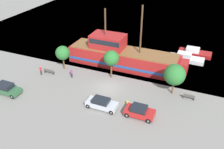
{
  "coord_description": "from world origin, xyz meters",
  "views": [
    {
      "loc": [
        13.28,
        -29.86,
        21.26
      ],
      "look_at": [
        -0.17,
        2.0,
        1.2
      ],
      "focal_mm": 40.0,
      "sensor_mm": 36.0,
      "label": 1
    }
  ],
  "objects_px": {
    "fire_hydrant": "(128,103)",
    "moored_boat_dockside": "(194,53)",
    "parked_car_curb_front": "(102,103)",
    "parked_car_curb_mid": "(6,89)",
    "bench_promenade_west": "(49,71)",
    "parked_car_curb_rear": "(139,112)",
    "bench_promenade_east": "(189,97)",
    "pirate_ship": "(122,55)",
    "pedestrian_walking_near": "(72,73)",
    "moored_boat_outer": "(186,58)",
    "pedestrian_walking_far": "(41,70)"
  },
  "relations": [
    {
      "from": "bench_promenade_east",
      "to": "pedestrian_walking_near",
      "type": "distance_m",
      "value": 18.85
    },
    {
      "from": "pedestrian_walking_near",
      "to": "pedestrian_walking_far",
      "type": "height_order",
      "value": "pedestrian_walking_far"
    },
    {
      "from": "pedestrian_walking_far",
      "to": "pirate_ship",
      "type": "bearing_deg",
      "value": 36.62
    },
    {
      "from": "fire_hydrant",
      "to": "moored_boat_outer",
      "type": "bearing_deg",
      "value": 72.62
    },
    {
      "from": "bench_promenade_east",
      "to": "bench_promenade_west",
      "type": "distance_m",
      "value": 23.11
    },
    {
      "from": "fire_hydrant",
      "to": "bench_promenade_east",
      "type": "bearing_deg",
      "value": 32.08
    },
    {
      "from": "moored_boat_outer",
      "to": "pedestrian_walking_near",
      "type": "bearing_deg",
      "value": -140.42
    },
    {
      "from": "pirate_ship",
      "to": "pedestrian_walking_near",
      "type": "distance_m",
      "value": 9.49
    },
    {
      "from": "moored_boat_outer",
      "to": "parked_car_curb_front",
      "type": "relative_size",
      "value": 1.45
    },
    {
      "from": "parked_car_curb_mid",
      "to": "bench_promenade_west",
      "type": "relative_size",
      "value": 2.45
    },
    {
      "from": "pedestrian_walking_near",
      "to": "moored_boat_dockside",
      "type": "bearing_deg",
      "value": 43.5
    },
    {
      "from": "parked_car_curb_front",
      "to": "bench_promenade_east",
      "type": "height_order",
      "value": "parked_car_curb_front"
    },
    {
      "from": "fire_hydrant",
      "to": "parked_car_curb_rear",
      "type": "bearing_deg",
      "value": -36.25
    },
    {
      "from": "moored_boat_outer",
      "to": "pedestrian_walking_near",
      "type": "relative_size",
      "value": 3.9
    },
    {
      "from": "parked_car_curb_front",
      "to": "parked_car_curb_rear",
      "type": "distance_m",
      "value": 5.32
    },
    {
      "from": "parked_car_curb_mid",
      "to": "pedestrian_walking_far",
      "type": "height_order",
      "value": "pedestrian_walking_far"
    },
    {
      "from": "pedestrian_walking_far",
      "to": "parked_car_curb_rear",
      "type": "bearing_deg",
      "value": -12.04
    },
    {
      "from": "fire_hydrant",
      "to": "bench_promenade_east",
      "type": "relative_size",
      "value": 0.48
    },
    {
      "from": "fire_hydrant",
      "to": "moored_boat_dockside",
      "type": "bearing_deg",
      "value": 72.15
    },
    {
      "from": "moored_boat_outer",
      "to": "pedestrian_walking_near",
      "type": "height_order",
      "value": "pedestrian_walking_near"
    },
    {
      "from": "fire_hydrant",
      "to": "parked_car_curb_front",
      "type": "bearing_deg",
      "value": -148.03
    },
    {
      "from": "bench_promenade_west",
      "to": "parked_car_curb_front",
      "type": "bearing_deg",
      "value": -22.5
    },
    {
      "from": "bench_promenade_west",
      "to": "pirate_ship",
      "type": "bearing_deg",
      "value": 36.22
    },
    {
      "from": "moored_boat_dockside",
      "to": "bench_promenade_east",
      "type": "xyz_separation_m",
      "value": [
        1.15,
        -15.5,
        -0.12
      ]
    },
    {
      "from": "pirate_ship",
      "to": "pedestrian_walking_near",
      "type": "bearing_deg",
      "value": -130.35
    },
    {
      "from": "pirate_ship",
      "to": "moored_boat_dockside",
      "type": "relative_size",
      "value": 3.4
    },
    {
      "from": "parked_car_curb_front",
      "to": "pedestrian_walking_near",
      "type": "height_order",
      "value": "pedestrian_walking_near"
    },
    {
      "from": "pirate_ship",
      "to": "fire_hydrant",
      "type": "distance_m",
      "value": 11.97
    },
    {
      "from": "fire_hydrant",
      "to": "bench_promenade_east",
      "type": "xyz_separation_m",
      "value": [
        7.69,
        4.82,
        0.02
      ]
    },
    {
      "from": "bench_promenade_east",
      "to": "parked_car_curb_rear",
      "type": "bearing_deg",
      "value": -130.17
    },
    {
      "from": "moored_boat_dockside",
      "to": "parked_car_curb_mid",
      "type": "xyz_separation_m",
      "value": [
        -24.3,
        -24.56,
        0.24
      ]
    },
    {
      "from": "moored_boat_outer",
      "to": "bench_promenade_east",
      "type": "height_order",
      "value": "moored_boat_outer"
    },
    {
      "from": "parked_car_curb_rear",
      "to": "bench_promenade_east",
      "type": "distance_m",
      "value": 8.46
    },
    {
      "from": "parked_car_curb_rear",
      "to": "bench_promenade_east",
      "type": "bearing_deg",
      "value": 49.83
    },
    {
      "from": "pirate_ship",
      "to": "moored_boat_outer",
      "type": "xyz_separation_m",
      "value": [
        10.4,
        6.46,
        -1.45
      ]
    },
    {
      "from": "pirate_ship",
      "to": "pedestrian_walking_near",
      "type": "relative_size",
      "value": 12.91
    },
    {
      "from": "pedestrian_walking_near",
      "to": "pedestrian_walking_far",
      "type": "distance_m",
      "value": 5.38
    },
    {
      "from": "moored_boat_dockside",
      "to": "fire_hydrant",
      "type": "relative_size",
      "value": 8.09
    },
    {
      "from": "bench_promenade_west",
      "to": "pedestrian_walking_far",
      "type": "height_order",
      "value": "pedestrian_walking_far"
    },
    {
      "from": "parked_car_curb_mid",
      "to": "parked_car_curb_rear",
      "type": "height_order",
      "value": "parked_car_curb_mid"
    },
    {
      "from": "pirate_ship",
      "to": "parked_car_curb_mid",
      "type": "bearing_deg",
      "value": -130.37
    },
    {
      "from": "pirate_ship",
      "to": "parked_car_curb_front",
      "type": "relative_size",
      "value": 4.81
    },
    {
      "from": "parked_car_curb_rear",
      "to": "bench_promenade_west",
      "type": "relative_size",
      "value": 2.11
    },
    {
      "from": "parked_car_curb_front",
      "to": "bench_promenade_west",
      "type": "height_order",
      "value": "parked_car_curb_front"
    },
    {
      "from": "pirate_ship",
      "to": "bench_promenade_east",
      "type": "relative_size",
      "value": 13.17
    },
    {
      "from": "moored_boat_dockside",
      "to": "pedestrian_walking_near",
      "type": "xyz_separation_m",
      "value": [
        -17.65,
        -16.75,
        0.27
      ]
    },
    {
      "from": "moored_boat_outer",
      "to": "bench_promenade_west",
      "type": "xyz_separation_m",
      "value": [
        -20.75,
        -14.04,
        -0.13
      ]
    },
    {
      "from": "parked_car_curb_front",
      "to": "pedestrian_walking_near",
      "type": "distance_m",
      "value": 9.73
    },
    {
      "from": "parked_car_curb_front",
      "to": "parked_car_curb_mid",
      "type": "relative_size",
      "value": 0.97
    },
    {
      "from": "moored_boat_outer",
      "to": "pedestrian_walking_far",
      "type": "distance_m",
      "value": 26.35
    }
  ]
}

